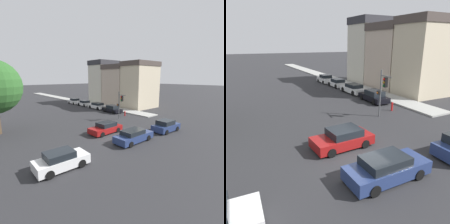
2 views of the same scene
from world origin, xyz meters
The scene contains 13 objects.
ground_plane centered at (0.00, 0.00, 0.00)m, with size 300.00×300.00×0.00m, color #28282B.
sidewalk_strip centered at (12.00, 33.77, 0.09)m, with size 2.95×60.00×0.17m.
rowhouse_backdrop centered at (17.40, 17.63, 5.23)m, with size 8.12×18.11×11.19m.
traffic_signal centered at (6.08, 6.08, 2.95)m, with size 0.48×1.85×4.57m.
crossing_car_0 centered at (-0.14, 2.25, 0.64)m, with size 4.31×2.20×1.35m.
crossing_car_1 centered at (0.17, -2.12, 0.65)m, with size 4.67×2.00×1.36m.
crossing_car_2 centered at (-8.24, -2.28, 0.67)m, with size 4.11×1.98×1.42m.
crossing_car_3 centered at (6.08, -2.38, 0.70)m, with size 3.89×2.10×1.49m.
parked_car_0 centered at (9.09, 11.41, 0.67)m, with size 2.07×4.42×1.44m.
parked_car_1 centered at (9.24, 16.64, 0.66)m, with size 2.04×4.57×1.37m.
parked_car_2 centered at (9.29, 21.81, 0.65)m, with size 1.99×3.95×1.35m.
parked_car_3 centered at (9.17, 26.43, 0.68)m, with size 2.01×3.84×1.46m.
fire_hydrant centered at (8.59, 7.43, 0.49)m, with size 0.22×0.22×0.92m.
Camera 1 is at (-13.48, -14.06, 6.90)m, focal length 28.00 mm.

